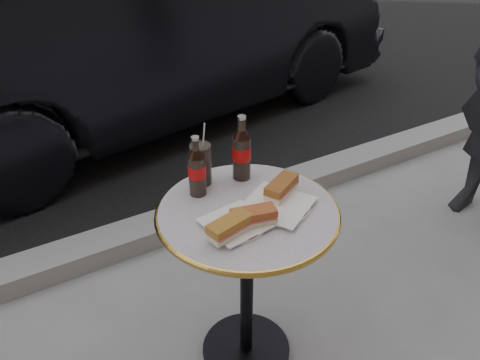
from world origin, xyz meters
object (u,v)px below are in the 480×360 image
bistro_table (247,288)px  cola_glass (201,164)px  cola_bottle_right (242,148)px  parked_car (145,31)px  cola_bottle_left (197,166)px  plate_right (277,206)px  plate_left (235,225)px

bistro_table → cola_glass: (-0.06, 0.23, 0.44)m
cola_glass → cola_bottle_right: bearing=-15.8°
parked_car → cola_bottle_left: bearing=153.0°
bistro_table → cola_glass: 0.50m
cola_bottle_left → parked_car: bearing=73.8°
bistro_table → plate_right: 0.39m
plate_left → cola_glass: cola_glass is taller
plate_left → cola_bottle_left: size_ratio=0.86×
plate_left → cola_bottle_right: 0.32m
plate_left → cola_bottle_left: cola_bottle_left is taller
plate_right → cola_glass: bearing=118.8°
bistro_table → parked_car: 2.52m
plate_right → parked_car: size_ratio=0.05×
bistro_table → plate_left: plate_left is taller
cola_bottle_left → bistro_table: bearing=-58.9°
bistro_table → cola_glass: cola_glass is taller
cola_bottle_right → cola_bottle_left: bearing=-174.9°
plate_right → cola_glass: 0.32m
cola_glass → parked_car: parked_car is taller
plate_left → cola_bottle_right: bearing=55.5°
plate_right → cola_bottle_left: bearing=132.1°
cola_bottle_right → cola_glass: size_ratio=1.59×
plate_right → bistro_table: bearing=154.3°
cola_bottle_right → plate_left: bearing=-124.5°
parked_car → plate_right: bearing=158.5°
plate_right → cola_bottle_left: 0.30m
plate_right → cola_glass: (-0.15, 0.27, 0.07)m
cola_glass → parked_car: 2.30m
plate_left → parked_car: (0.64, 2.50, -0.03)m
cola_bottle_right → parked_car: (0.47, 2.25, -0.15)m
bistro_table → cola_bottle_left: bearing=121.1°
bistro_table → cola_bottle_right: size_ratio=2.95×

